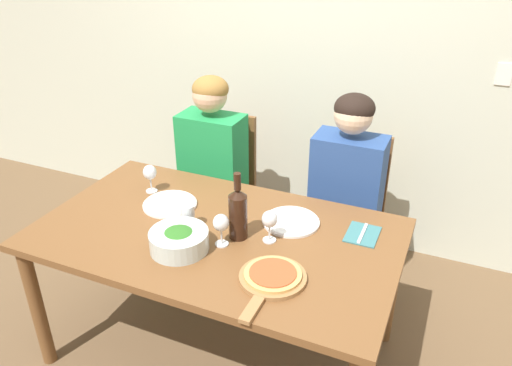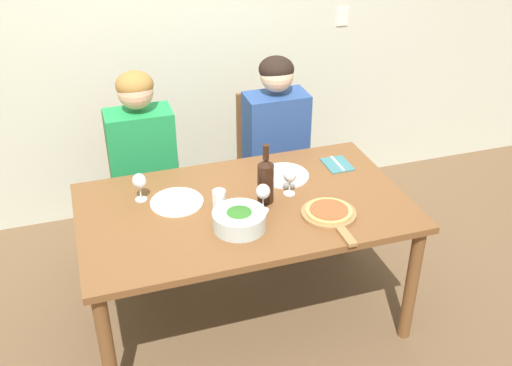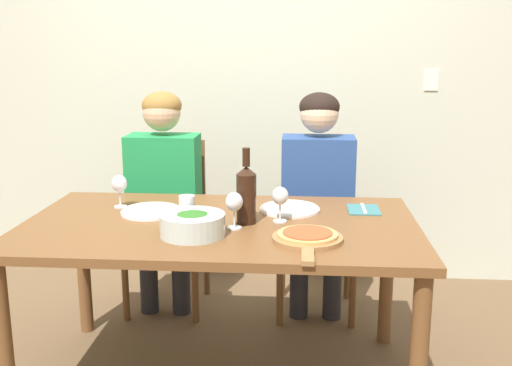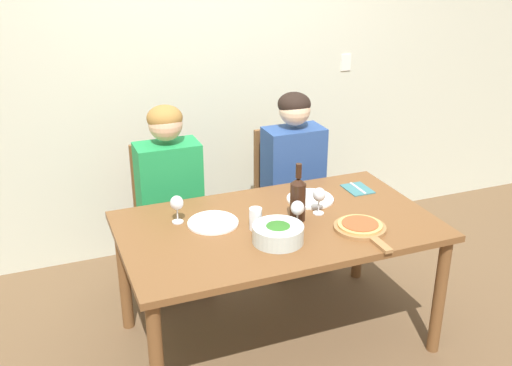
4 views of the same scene
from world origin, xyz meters
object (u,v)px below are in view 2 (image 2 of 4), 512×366
Objects in this scene: wine_bottle at (266,179)px; wine_glass_left at (139,182)px; wine_glass_centre at (263,193)px; water_tumbler at (219,201)px; chair_right at (270,159)px; dinner_plate_left at (177,202)px; wine_glass_right at (290,176)px; broccoli_bowl at (239,220)px; chair_left at (143,179)px; person_woman at (142,153)px; fork_on_napkin at (337,164)px; dinner_plate_right at (284,175)px; pizza_on_board at (330,213)px; person_man at (277,134)px.

wine_bottle reaches higher than wine_glass_left.
wine_glass_centre is 0.22m from water_tumbler.
chair_right is at bearing 69.25° from wine_bottle.
wine_bottle is at bearing -15.31° from dinner_plate_left.
wine_glass_left is 1.00× the size of wine_glass_right.
wine_glass_left is (-0.17, 0.09, 0.10)m from dinner_plate_left.
dinner_plate_left is at bearing 128.40° from broccoli_bowl.
person_woman is (0.00, -0.11, 0.24)m from chair_left.
chair_right is 6.16× the size of wine_glass_right.
person_woman is 0.95m from wine_glass_right.
chair_left is 0.83m from chair_right.
chair_right is 5.17× the size of fork_on_napkin.
wine_bottle is 1.24× the size of broccoli_bowl.
chair_right is 3.47× the size of dinner_plate_right.
broccoli_bowl is 0.45m from pizza_on_board.
pizza_on_board is at bearing -26.81° from wine_glass_left.
pizza_on_board is at bearing -26.03° from wine_glass_centre.
chair_right is 1.08m from pizza_on_board.
fork_on_napkin is at bearing 31.18° from broccoli_bowl.
dinner_plate_left is (-0.74, -0.59, 0.00)m from person_man.
dinner_plate_right is 1.77× the size of wine_glass_right.
broccoli_bowl is at bearing -72.16° from chair_left.
dinner_plate_left is 0.59m from wine_glass_right.
dinner_plate_left is 1.77× the size of wine_glass_left.
chair_right reaches higher than dinner_plate_left.
chair_right reaches higher than pizza_on_board.
wine_glass_right is at bearing 31.50° from wine_glass_centre.
dinner_plate_left is 2.29× the size of water_tumbler.
chair_right is at bearing 0.00° from chair_left.
chair_left reaches higher than water_tumbler.
wine_glass_left is at bearing 152.54° from dinner_plate_left.
person_woman is at bearing 98.15° from dinner_plate_left.
person_woman reaches higher than dinner_plate_right.
person_woman is 4.77× the size of broccoli_bowl.
dinner_plate_left is at bearing -172.66° from fork_on_napkin.
wine_bottle is at bearing 43.72° from broccoli_bowl.
wine_bottle reaches higher than chair_left.
wine_glass_right reaches higher than water_tumbler.
chair_left is at bearing 107.82° from water_tumbler.
wine_bottle is at bearing -168.54° from wine_glass_right.
person_woman is 0.93m from wine_glass_centre.
wine_glass_centre is (0.39, -0.20, 0.10)m from dinner_plate_left.
wine_glass_left is at bearing -179.98° from dinner_plate_right.
chair_right is 0.87m from person_woman.
person_man is 0.52m from dinner_plate_right.
chair_left is at bearing 172.23° from person_man.
dinner_plate_right is (0.37, 0.39, -0.04)m from broccoli_bowl.
chair_left is 1.09m from broccoli_bowl.
person_woman is 0.86m from dinner_plate_right.
person_woman is at bearing 126.00° from wine_bottle.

